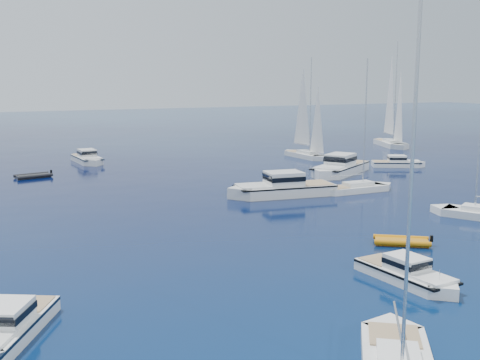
% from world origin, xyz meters
% --- Properties ---
extents(ground, '(400.00, 400.00, 0.00)m').
position_xyz_m(ground, '(0.00, 0.00, 0.00)').
color(ground, navy).
rests_on(ground, ground).
extents(motor_cruiser_near, '(2.92, 7.69, 1.98)m').
position_xyz_m(motor_cruiser_near, '(-0.90, 0.57, 0.00)').
color(motor_cruiser_near, white).
rests_on(motor_cruiser_near, ground).
extents(motor_cruiser_left, '(5.90, 8.07, 2.07)m').
position_xyz_m(motor_cruiser_left, '(-22.52, 2.51, 0.00)').
color(motor_cruiser_left, white).
rests_on(motor_cruiser_left, ground).
extents(motor_cruiser_centre, '(12.33, 5.22, 3.14)m').
position_xyz_m(motor_cruiser_centre, '(4.96, 25.86, 0.00)').
color(motor_cruiser_centre, silver).
rests_on(motor_cruiser_centre, ground).
extents(motor_cruiser_far_r, '(7.73, 5.66, 1.98)m').
position_xyz_m(motor_cruiser_far_r, '(28.81, 36.34, 0.00)').
color(motor_cruiser_far_r, white).
rests_on(motor_cruiser_far_r, ground).
extents(motor_cruiser_distant, '(12.37, 9.68, 3.21)m').
position_xyz_m(motor_cruiser_distant, '(18.12, 34.64, 0.00)').
color(motor_cruiser_distant, white).
rests_on(motor_cruiser_distant, ground).
extents(motor_cruiser_horizon, '(3.46, 9.35, 2.41)m').
position_xyz_m(motor_cruiser_horizon, '(-8.17, 58.13, 0.00)').
color(motor_cruiser_horizon, silver).
rests_on(motor_cruiser_horizon, ground).
extents(sailboat_centre, '(9.72, 2.60, 14.26)m').
position_xyz_m(sailboat_centre, '(12.97, 24.38, 0.00)').
color(sailboat_centre, white).
rests_on(sailboat_centre, ground).
extents(sailboat_sails_r, '(3.39, 10.58, 15.33)m').
position_xyz_m(sailboat_sails_r, '(22.51, 49.67, 0.00)').
color(sailboat_sails_r, silver).
rests_on(sailboat_sails_r, ground).
extents(sailboat_sails_far, '(7.40, 13.04, 18.63)m').
position_xyz_m(sailboat_sails_far, '(44.02, 56.11, 0.00)').
color(sailboat_sails_far, silver).
rests_on(sailboat_sails_far, ground).
extents(tender_yellow, '(4.60, 4.15, 0.95)m').
position_xyz_m(tender_yellow, '(4.07, 6.88, 0.00)').
color(tender_yellow, '#C8780B').
rests_on(tender_yellow, ground).
extents(tender_grey_far, '(4.73, 3.13, 0.95)m').
position_xyz_m(tender_grey_far, '(-16.53, 48.15, 0.00)').
color(tender_grey_far, black).
rests_on(tender_grey_far, ground).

